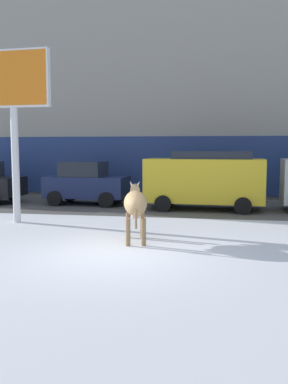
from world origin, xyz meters
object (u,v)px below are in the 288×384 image
object	(u,v)px
cow_tan	(135,204)
pedestrian_near_billboard	(187,180)
car_navy_hatchback	(86,183)
car_yellow_van	(205,179)
billboard	(13,89)

from	to	relation	value
cow_tan	pedestrian_near_billboard	distance (m)	9.91
car_navy_hatchback	cow_tan	bearing A→B (deg)	-62.91
car_navy_hatchback	car_yellow_van	distance (m)	5.20
billboard	car_navy_hatchback	distance (m)	5.87
car_navy_hatchback	pedestrian_near_billboard	size ratio (longest dim) A/B	2.07
billboard	car_navy_hatchback	world-z (taller)	billboard
car_navy_hatchback	pedestrian_near_billboard	distance (m)	5.14
billboard	car_yellow_van	xyz separation A→B (m)	(6.04, 3.95, -3.07)
car_navy_hatchback	pedestrian_near_billboard	xyz separation A→B (m)	(4.15, 3.04, -0.05)
cow_tan	billboard	world-z (taller)	billboard
billboard	car_navy_hatchback	xyz separation A→B (m)	(0.90, 4.71, -3.39)
cow_tan	billboard	distance (m)	5.92
car_navy_hatchback	pedestrian_near_billboard	bearing A→B (deg)	36.25
billboard	car_navy_hatchback	bearing A→B (deg)	79.16
cow_tan	car_navy_hatchback	xyz separation A→B (m)	(-3.50, 6.85, -0.07)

